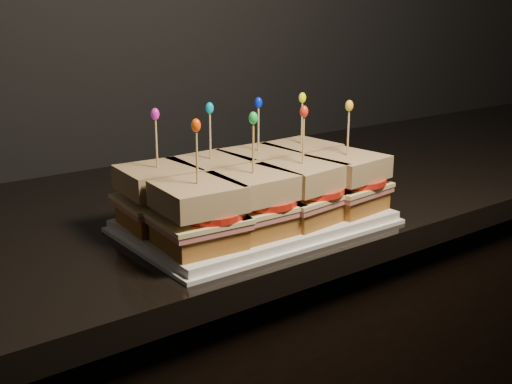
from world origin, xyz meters
TOP-DOWN VIEW (x-y plane):
  - granite_slab at (0.49, 1.69)m, footprint 2.58×0.64m
  - platter at (0.24, 1.52)m, footprint 0.37×0.23m
  - platter_rim at (0.24, 1.52)m, footprint 0.38×0.24m
  - sandwich_0_bread_bot at (0.11, 1.57)m, footprint 0.10×0.10m
  - sandwich_0_ham at (0.11, 1.57)m, footprint 0.11×0.11m
  - sandwich_0_cheese at (0.11, 1.57)m, footprint 0.12×0.11m
  - sandwich_0_tomato at (0.12, 1.57)m, footprint 0.10×0.10m
  - sandwich_0_bread_top at (0.11, 1.57)m, footprint 0.11×0.11m
  - sandwich_0_pick at (0.11, 1.57)m, footprint 0.00×0.00m
  - sandwich_0_frill at (0.11, 1.57)m, footprint 0.01×0.01m
  - sandwich_1_bread_bot at (0.20, 1.57)m, footprint 0.10×0.10m
  - sandwich_1_ham at (0.20, 1.57)m, footprint 0.11×0.11m
  - sandwich_1_cheese at (0.20, 1.57)m, footprint 0.12×0.11m
  - sandwich_1_tomato at (0.21, 1.57)m, footprint 0.10×0.10m
  - sandwich_1_bread_top at (0.20, 1.57)m, footprint 0.11×0.11m
  - sandwich_1_pick at (0.20, 1.57)m, footprint 0.00×0.00m
  - sandwich_1_frill at (0.20, 1.57)m, footprint 0.01×0.01m
  - sandwich_2_bread_bot at (0.28, 1.57)m, footprint 0.10×0.10m
  - sandwich_2_ham at (0.28, 1.57)m, footprint 0.11×0.10m
  - sandwich_2_cheese at (0.28, 1.57)m, footprint 0.11×0.11m
  - sandwich_2_tomato at (0.30, 1.57)m, footprint 0.10×0.10m
  - sandwich_2_bread_top at (0.28, 1.57)m, footprint 0.10×0.10m
  - sandwich_2_pick at (0.28, 1.57)m, footprint 0.00×0.00m
  - sandwich_2_frill at (0.28, 1.57)m, footprint 0.01×0.01m
  - sandwich_3_bread_bot at (0.37, 1.57)m, footprint 0.10×0.10m
  - sandwich_3_ham at (0.37, 1.57)m, footprint 0.11×0.11m
  - sandwich_3_cheese at (0.37, 1.57)m, footprint 0.12×0.11m
  - sandwich_3_tomato at (0.38, 1.57)m, footprint 0.10×0.10m
  - sandwich_3_bread_top at (0.37, 1.57)m, footprint 0.11×0.11m
  - sandwich_3_pick at (0.37, 1.57)m, footprint 0.00×0.00m
  - sandwich_3_frill at (0.37, 1.57)m, footprint 0.01×0.01m
  - sandwich_4_bread_bot at (0.11, 1.47)m, footprint 0.10×0.10m
  - sandwich_4_ham at (0.11, 1.47)m, footprint 0.11×0.11m
  - sandwich_4_cheese at (0.11, 1.47)m, footprint 0.12×0.11m
  - sandwich_4_tomato at (0.12, 1.46)m, footprint 0.10×0.10m
  - sandwich_4_bread_top at (0.11, 1.47)m, footprint 0.11×0.11m
  - sandwich_4_pick at (0.11, 1.47)m, footprint 0.00×0.00m
  - sandwich_4_frill at (0.11, 1.47)m, footprint 0.01×0.01m
  - sandwich_5_bread_bot at (0.20, 1.47)m, footprint 0.10×0.10m
  - sandwich_5_ham at (0.20, 1.47)m, footprint 0.11×0.10m
  - sandwich_5_cheese at (0.20, 1.47)m, footprint 0.11×0.11m
  - sandwich_5_tomato at (0.21, 1.46)m, footprint 0.10×0.10m
  - sandwich_5_bread_top at (0.20, 1.47)m, footprint 0.10×0.10m
  - sandwich_5_pick at (0.20, 1.47)m, footprint 0.00×0.00m
  - sandwich_5_frill at (0.20, 1.47)m, footprint 0.01×0.01m
  - sandwich_6_bread_bot at (0.28, 1.47)m, footprint 0.11×0.11m
  - sandwich_6_ham at (0.28, 1.47)m, footprint 0.12×0.12m
  - sandwich_6_cheese at (0.28, 1.47)m, footprint 0.12×0.12m
  - sandwich_6_tomato at (0.30, 1.46)m, footprint 0.10×0.10m
  - sandwich_6_bread_top at (0.28, 1.47)m, footprint 0.11×0.11m
  - sandwich_6_pick at (0.28, 1.47)m, footprint 0.00×0.00m
  - sandwich_6_frill at (0.28, 1.47)m, footprint 0.01×0.01m
  - sandwich_7_bread_bot at (0.37, 1.47)m, footprint 0.11×0.11m
  - sandwich_7_ham at (0.37, 1.47)m, footprint 0.12×0.11m
  - sandwich_7_cheese at (0.37, 1.47)m, footprint 0.12×0.12m
  - sandwich_7_tomato at (0.38, 1.46)m, footprint 0.10×0.10m
  - sandwich_7_bread_top at (0.37, 1.47)m, footprint 0.11×0.11m
  - sandwich_7_pick at (0.37, 1.47)m, footprint 0.00×0.00m
  - sandwich_7_frill at (0.37, 1.47)m, footprint 0.01×0.01m

SIDE VIEW (x-z plane):
  - granite_slab at x=0.49m, z-range 0.91..0.95m
  - platter_rim at x=0.24m, z-range 0.95..0.95m
  - platter at x=0.24m, z-range 0.95..0.96m
  - sandwich_0_bread_bot at x=0.11m, z-range 0.96..0.99m
  - sandwich_1_bread_bot at x=0.20m, z-range 0.96..0.99m
  - sandwich_2_bread_bot at x=0.28m, z-range 0.96..0.99m
  - sandwich_3_bread_bot at x=0.37m, z-range 0.96..0.99m
  - sandwich_4_bread_bot at x=0.11m, z-range 0.96..0.99m
  - sandwich_5_bread_bot at x=0.20m, z-range 0.96..0.99m
  - sandwich_6_bread_bot at x=0.28m, z-range 0.96..0.99m
  - sandwich_7_bread_bot at x=0.37m, z-range 0.96..0.99m
  - sandwich_0_ham at x=0.11m, z-range 0.99..1.00m
  - sandwich_1_ham at x=0.20m, z-range 0.99..1.00m
  - sandwich_2_ham at x=0.28m, z-range 0.99..1.00m
  - sandwich_3_ham at x=0.37m, z-range 0.99..1.00m
  - sandwich_4_ham at x=0.11m, z-range 0.99..1.00m
  - sandwich_5_ham at x=0.20m, z-range 0.99..1.00m
  - sandwich_6_ham at x=0.28m, z-range 0.99..1.00m
  - sandwich_7_ham at x=0.37m, z-range 0.99..1.00m
  - sandwich_0_cheese at x=0.11m, z-range 1.00..1.00m
  - sandwich_1_cheese at x=0.20m, z-range 1.00..1.00m
  - sandwich_2_cheese at x=0.28m, z-range 1.00..1.00m
  - sandwich_3_cheese at x=0.37m, z-range 1.00..1.00m
  - sandwich_4_cheese at x=0.11m, z-range 1.00..1.00m
  - sandwich_5_cheese at x=0.20m, z-range 1.00..1.00m
  - sandwich_6_cheese at x=0.28m, z-range 1.00..1.00m
  - sandwich_7_cheese at x=0.37m, z-range 1.00..1.00m
  - sandwich_0_tomato at x=0.12m, z-range 1.00..1.01m
  - sandwich_1_tomato at x=0.21m, z-range 1.00..1.01m
  - sandwich_2_tomato at x=0.30m, z-range 1.00..1.01m
  - sandwich_3_tomato at x=0.38m, z-range 1.00..1.01m
  - sandwich_4_tomato at x=0.12m, z-range 1.00..1.01m
  - sandwich_5_tomato at x=0.21m, z-range 1.00..1.01m
  - sandwich_6_tomato at x=0.30m, z-range 1.00..1.01m
  - sandwich_7_tomato at x=0.38m, z-range 1.00..1.01m
  - sandwich_0_bread_top at x=0.11m, z-range 1.01..1.05m
  - sandwich_1_bread_top at x=0.20m, z-range 1.01..1.05m
  - sandwich_2_bread_top at x=0.28m, z-range 1.01..1.05m
  - sandwich_3_bread_top at x=0.37m, z-range 1.01..1.05m
  - sandwich_4_bread_top at x=0.11m, z-range 1.01..1.05m
  - sandwich_5_bread_top at x=0.20m, z-range 1.01..1.05m
  - sandwich_6_bread_top at x=0.28m, z-range 1.01..1.05m
  - sandwich_7_bread_top at x=0.37m, z-range 1.01..1.05m
  - sandwich_0_pick at x=0.11m, z-range 1.03..1.12m
  - sandwich_1_pick at x=0.20m, z-range 1.03..1.12m
  - sandwich_2_pick at x=0.28m, z-range 1.03..1.12m
  - sandwich_3_pick at x=0.37m, z-range 1.03..1.12m
  - sandwich_4_pick at x=0.11m, z-range 1.03..1.12m
  - sandwich_5_pick at x=0.20m, z-range 1.03..1.12m
  - sandwich_6_pick at x=0.28m, z-range 1.03..1.12m
  - sandwich_7_pick at x=0.37m, z-range 1.03..1.12m
  - sandwich_0_frill at x=0.11m, z-range 1.11..1.13m
  - sandwich_1_frill at x=0.20m, z-range 1.11..1.13m
  - sandwich_2_frill at x=0.28m, z-range 1.11..1.13m
  - sandwich_3_frill at x=0.37m, z-range 1.11..1.13m
  - sandwich_4_frill at x=0.11m, z-range 1.11..1.13m
  - sandwich_5_frill at x=0.20m, z-range 1.11..1.13m
  - sandwich_6_frill at x=0.28m, z-range 1.11..1.13m
  - sandwich_7_frill at x=0.37m, z-range 1.11..1.13m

